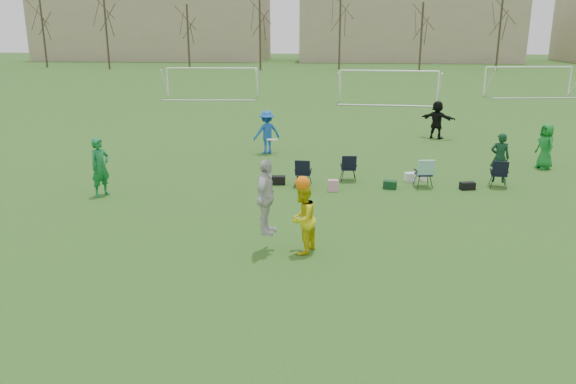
# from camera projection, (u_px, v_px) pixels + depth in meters

# --- Properties ---
(ground) EXTENTS (260.00, 260.00, 0.00)m
(ground) POSITION_uv_depth(u_px,v_px,m) (315.00, 277.00, 12.43)
(ground) COLOR #2D561A
(ground) RESTS_ON ground
(fielder_green_near) EXTENTS (0.74, 0.84, 1.94)m
(fielder_green_near) POSITION_uv_depth(u_px,v_px,m) (100.00, 167.00, 18.34)
(fielder_green_near) COLOR #147135
(fielder_green_near) RESTS_ON ground
(fielder_blue) EXTENTS (1.42, 1.20, 1.91)m
(fielder_blue) POSITION_uv_depth(u_px,v_px,m) (267.00, 132.00, 24.83)
(fielder_blue) COLOR #174EB2
(fielder_blue) RESTS_ON ground
(fielder_green_far) EXTENTS (0.81, 1.01, 1.79)m
(fielder_green_far) POSITION_uv_depth(u_px,v_px,m) (546.00, 146.00, 22.07)
(fielder_green_far) COLOR #147526
(fielder_green_far) RESTS_ON ground
(fielder_black) EXTENTS (1.81, 1.39, 1.91)m
(fielder_black) POSITION_uv_depth(u_px,v_px,m) (437.00, 120.00, 28.30)
(fielder_black) COLOR black
(fielder_black) RESTS_ON ground
(center_contest) EXTENTS (1.66, 1.14, 2.82)m
(center_contest) POSITION_uv_depth(u_px,v_px,m) (285.00, 208.00, 13.56)
(center_contest) COLOR silver
(center_contest) RESTS_ON ground
(sideline_setup) EXTENTS (8.36, 1.98, 1.89)m
(sideline_setup) POSITION_uv_depth(u_px,v_px,m) (415.00, 170.00, 19.72)
(sideline_setup) COLOR #0D331C
(sideline_setup) RESTS_ON ground
(goal_left) EXTENTS (7.39, 0.76, 2.46)m
(goal_left) POSITION_uv_depth(u_px,v_px,m) (212.00, 74.00, 45.35)
(goal_left) COLOR white
(goal_left) RESTS_ON ground
(goal_mid) EXTENTS (7.40, 0.63, 2.46)m
(goal_mid) POSITION_uv_depth(u_px,v_px,m) (389.00, 77.00, 42.16)
(goal_mid) COLOR white
(goal_mid) RESTS_ON ground
(goal_right) EXTENTS (7.35, 1.14, 2.46)m
(goal_right) POSITION_uv_depth(u_px,v_px,m) (529.00, 73.00, 46.81)
(goal_right) COLOR white
(goal_right) RESTS_ON ground
(tree_line) EXTENTS (110.28, 3.28, 11.40)m
(tree_line) POSITION_uv_depth(u_px,v_px,m) (341.00, 33.00, 77.85)
(tree_line) COLOR #382B21
(tree_line) RESTS_ON ground
(building_row) EXTENTS (126.00, 16.00, 13.00)m
(building_row) POSITION_uv_depth(u_px,v_px,m) (378.00, 27.00, 102.04)
(building_row) COLOR tan
(building_row) RESTS_ON ground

